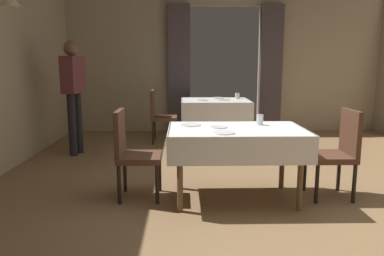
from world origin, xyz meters
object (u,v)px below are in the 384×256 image
object	(u,v)px
chair_mid_right	(338,149)
plate_far_a	(223,100)
plate_mid_a	(224,133)
plate_mid_d	(191,125)
plate_far_b	(202,100)
plate_mid_b	(219,127)
plate_far_c	(218,98)
chair_mid_left	(132,150)
person_waiter_by_doorway	(73,88)
glass_far_d	(237,96)
glass_mid_c	(260,120)
dining_table_far	(215,106)
chair_far_left	(160,114)
dining_table_mid	(236,138)

from	to	relation	value
chair_mid_right	plate_far_a	size ratio (longest dim) A/B	4.13
plate_mid_a	plate_mid_d	xyz separation A→B (m)	(-0.30, 0.44, 0.00)
plate_mid_a	plate_far_b	bearing A→B (deg)	90.88
plate_far_a	plate_mid_a	bearing A→B (deg)	-95.95
plate_mid_b	plate_far_c	bearing A→B (deg)	84.89
chair_mid_left	chair_mid_right	world-z (taller)	same
plate_mid_d	person_waiter_by_doorway	world-z (taller)	person_waiter_by_doorway
chair_mid_right	glass_far_d	world-z (taller)	chair_mid_right
glass_mid_c	plate_far_c	world-z (taller)	glass_mid_c
dining_table_far	chair_far_left	world-z (taller)	chair_far_left
glass_far_d	plate_mid_b	bearing A→B (deg)	-101.69
dining_table_mid	plate_far_a	xyz separation A→B (m)	(0.17, 2.84, 0.10)
person_waiter_by_doorway	plate_far_a	bearing A→B (deg)	20.30
plate_mid_a	chair_far_left	bearing A→B (deg)	104.53
chair_mid_right	plate_far_c	size ratio (longest dim) A/B	3.88
dining_table_mid	plate_mid_d	bearing A→B (deg)	159.10
dining_table_mid	glass_far_d	world-z (taller)	glass_far_d
dining_table_mid	glass_far_d	distance (m)	3.10
plate_mid_a	person_waiter_by_doorway	size ratio (longest dim) A/B	0.13
dining_table_mid	plate_mid_d	size ratio (longest dim) A/B	6.48
glass_mid_c	person_waiter_by_doorway	distance (m)	3.05
chair_mid_left	plate_mid_a	distance (m)	1.00
glass_far_d	plate_far_a	bearing A→B (deg)	-141.86
plate_far_a	dining_table_far	bearing A→B (deg)	162.12
glass_far_d	person_waiter_by_doorway	bearing A→B (deg)	-157.49
chair_mid_left	glass_far_d	distance (m)	3.38
plate_far_c	dining_table_mid	bearing A→B (deg)	-91.91
chair_mid_right	glass_mid_c	world-z (taller)	chair_mid_right
dining_table_far	chair_far_left	distance (m)	1.00
chair_far_left	plate_far_a	bearing A→B (deg)	1.58
chair_mid_right	chair_far_left	xyz separation A→B (m)	(-2.03, 2.77, 0.00)
plate_far_a	plate_far_b	bearing A→B (deg)	-171.20
glass_mid_c	chair_far_left	bearing A→B (deg)	115.22
dining_table_far	plate_far_a	xyz separation A→B (m)	(0.13, -0.04, 0.11)
plate_far_a	chair_far_left	bearing A→B (deg)	-178.42
plate_far_a	person_waiter_by_doorway	size ratio (longest dim) A/B	0.13
plate_far_a	plate_far_c	size ratio (longest dim) A/B	0.94
plate_far_b	glass_far_d	size ratio (longest dim) A/B	1.92
dining_table_mid	glass_far_d	xyz separation A→B (m)	(0.45, 3.07, 0.15)
plate_mid_a	dining_table_mid	bearing A→B (deg)	59.37
plate_far_c	plate_mid_b	bearing A→B (deg)	-95.11
chair_mid_right	glass_mid_c	bearing A→B (deg)	169.29
chair_mid_right	plate_far_b	bearing A→B (deg)	115.03
chair_mid_left	glass_mid_c	world-z (taller)	chair_mid_left
dining_table_far	glass_far_d	xyz separation A→B (m)	(0.42, 0.18, 0.16)
chair_mid_left	glass_mid_c	size ratio (longest dim) A/B	8.26
chair_mid_right	plate_far_b	xyz separation A→B (m)	(-1.28, 2.74, 0.24)
glass_mid_c	glass_far_d	xyz separation A→B (m)	(0.17, 2.87, -0.00)
plate_mid_a	plate_mid_d	bearing A→B (deg)	124.09
glass_mid_c	dining_table_mid	bearing A→B (deg)	-145.37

